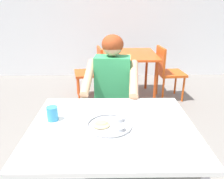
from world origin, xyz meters
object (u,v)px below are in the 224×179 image
Objects in this scene: table_foreground at (112,135)px; drinking_cup at (52,113)px; table_background_red at (128,59)px; chair_red_right at (166,69)px; diner_foreground at (112,88)px; thali_tray at (110,125)px; chair_foreground at (113,99)px; chair_red_left at (93,69)px.

drinking_cup is (-0.40, 0.07, 0.13)m from table_foreground.
chair_red_right reaches higher than table_background_red.
diner_foreground reaches higher than drinking_cup.
thali_tray is 0.32× the size of table_background_red.
thali_tray is at bearing -12.92° from drinking_cup.
drinking_cup is 1.01m from chair_foreground.
drinking_cup is at bearing -122.05° from diner_foreground.
thali_tray is 2.98× the size of drinking_cup.
table_foreground is at bearing -82.85° from chair_red_left.
table_foreground is at bearing -10.40° from drinking_cup.
table_foreground is 0.96m from chair_foreground.
chair_foreground is at bearing 64.11° from drinking_cup.
chair_foreground reaches higher than thali_tray.
chair_red_left is 1.17m from chair_red_right.
table_background_red is at bearing 175.88° from chair_red_right.
diner_foreground is at bearing -94.52° from chair_foreground.
table_foreground is 3.60× the size of thali_tray.
drinking_cup and chair_red_left have the same top height.
chair_red_left is 0.97× the size of chair_red_right.
chair_red_left is at bearing 178.93° from table_background_red.
table_foreground is at bearing -97.70° from table_background_red.
thali_tray is 0.39m from drinking_cup.
chair_red_right is (0.90, 2.12, -0.16)m from table_foreground.
table_foreground is 2.31m from chair_red_right.
thali_tray is at bearing -83.28° from chair_red_left.
chair_foreground is at bearing 87.53° from thali_tray.
drinking_cup is at bearing -122.26° from chair_red_right.
diner_foreground is 1.48m from table_background_red.
table_background_red is 1.12× the size of chair_red_left.
thali_tray is 0.33× the size of chair_foreground.
chair_foreground is at bearing -76.36° from chair_red_left.
thali_tray is 0.35× the size of chair_red_right.
diner_foreground is 1.45× the size of chair_red_left.
table_background_red is at bearing 78.88° from diner_foreground.
table_background_red is 1.09× the size of chair_red_right.
drinking_cup is at bearing 167.08° from thali_tray.
chair_red_right is (1.17, -0.05, 0.01)m from chair_red_left.
chair_foreground is at bearing -126.46° from chair_red_right.
chair_red_right is at bearing -2.65° from chair_red_left.
diner_foreground reaches higher than chair_red_right.
chair_red_right is at bearing 53.54° from chair_foreground.
diner_foreground is 1.50m from chair_red_left.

